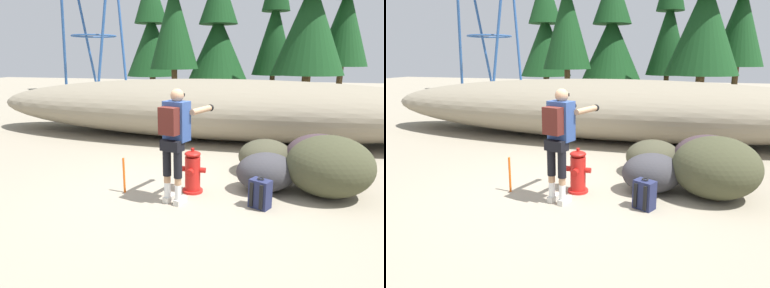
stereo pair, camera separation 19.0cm
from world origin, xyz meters
TOP-DOWN VIEW (x-y plane):
  - ground_plane at (0.00, 0.00)m, footprint 56.00×56.00m
  - dirt_embankment at (0.00, 4.35)m, footprint 13.97×3.20m
  - fire_hydrant at (0.17, 0.20)m, footprint 0.44×0.39m
  - utility_worker at (0.03, -0.25)m, footprint 0.69×1.04m
  - spare_backpack at (1.31, -0.16)m, footprint 0.36×0.35m
  - boulder_large at (2.35, 0.59)m, footprint 1.40×1.26m
  - boulder_mid at (1.30, 1.54)m, footprint 1.44×1.45m
  - boulder_small at (2.30, 1.52)m, footprint 1.29×1.23m
  - boulder_outlier at (1.35, 0.55)m, footprint 1.18×1.03m
  - pine_tree_far_left at (-4.52, 10.85)m, footprint 2.38×2.38m
  - pine_tree_left at (-2.76, 8.71)m, footprint 1.95×1.95m
  - pine_tree_center at (-1.39, 10.95)m, footprint 2.68×2.68m
  - pine_tree_right at (1.05, 11.76)m, footprint 1.93×1.93m
  - pine_tree_far_right at (2.43, 9.58)m, footprint 2.79×2.79m
  - pine_tree_ridge_end at (3.97, 11.74)m, footprint 2.14×2.14m
  - survey_stake at (-0.92, -0.12)m, footprint 0.04×0.04m

SIDE VIEW (x-z plane):
  - ground_plane at x=0.00m, z-range -0.04..0.00m
  - spare_backpack at x=1.31m, z-range -0.02..0.45m
  - survey_stake at x=-0.92m, z-range 0.00..0.60m
  - boulder_mid at x=1.30m, z-range 0.00..0.65m
  - boulder_outlier at x=1.35m, z-range 0.00..0.66m
  - fire_hydrant at x=0.17m, z-range -0.03..0.73m
  - boulder_small at x=2.30m, z-range 0.00..0.82m
  - boulder_large at x=2.35m, z-range 0.00..1.00m
  - dirt_embankment at x=0.00m, z-range 0.00..1.62m
  - utility_worker at x=0.03m, z-range 0.24..1.99m
  - pine_tree_center at x=-1.39m, z-range 0.18..6.21m
  - pine_tree_far_left at x=-4.52m, z-range 0.25..6.33m
  - pine_tree_right at x=1.05m, z-range 0.22..7.18m
  - pine_tree_far_right at x=2.43m, z-range 0.25..7.71m
  - pine_tree_left at x=-2.76m, z-range 0.38..7.71m
  - pine_tree_ridge_end at x=3.97m, z-range 0.41..7.88m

